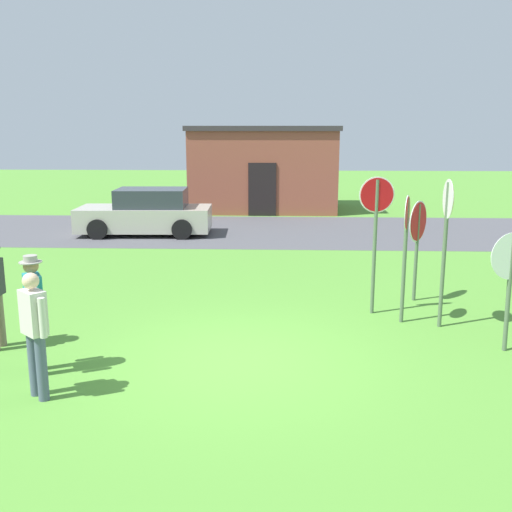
% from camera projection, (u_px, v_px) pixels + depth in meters
% --- Properties ---
extents(ground_plane, '(80.00, 80.00, 0.00)m').
position_uv_depth(ground_plane, '(234.00, 361.00, 9.01)').
color(ground_plane, '#518E33').
extents(street_asphalt, '(60.00, 6.40, 0.01)m').
position_uv_depth(street_asphalt, '(260.00, 231.00, 20.27)').
color(street_asphalt, '#4C4C51').
rests_on(street_asphalt, ground).
extents(building_background, '(6.20, 4.40, 3.52)m').
position_uv_depth(building_background, '(264.00, 168.00, 25.30)').
color(building_background, brown).
rests_on(building_background, ground).
extents(parked_car_on_street, '(4.37, 2.15, 1.51)m').
position_uv_depth(parked_car_on_street, '(146.00, 214.00, 19.44)').
color(parked_car_on_street, '#B7B2A3').
rests_on(parked_car_on_street, ground).
extents(stop_sign_leaning_right, '(0.07, 0.68, 2.62)m').
position_uv_depth(stop_sign_leaning_right, '(446.00, 229.00, 10.18)').
color(stop_sign_leaning_right, '#51664C').
rests_on(stop_sign_leaning_right, ground).
extents(stop_sign_center_cluster, '(0.66, 0.12, 2.60)m').
position_uv_depth(stop_sign_center_cluster, '(376.00, 223.00, 10.95)').
color(stop_sign_center_cluster, '#51664C').
rests_on(stop_sign_center_cluster, ground).
extents(stop_sign_nearest, '(0.21, 0.59, 2.32)m').
position_uv_depth(stop_sign_nearest, '(406.00, 239.00, 10.48)').
color(stop_sign_nearest, '#51664C').
rests_on(stop_sign_nearest, ground).
extents(stop_sign_tallest, '(0.49, 0.69, 2.05)m').
position_uv_depth(stop_sign_tallest, '(418.00, 233.00, 11.85)').
color(stop_sign_tallest, '#51664C').
rests_on(stop_sign_tallest, ground).
extents(stop_sign_rear_left, '(0.72, 0.23, 1.91)m').
position_uv_depth(stop_sign_rear_left, '(511.00, 271.00, 9.18)').
color(stop_sign_rear_left, '#51664C').
rests_on(stop_sign_rear_left, ground).
extents(person_in_blue, '(0.45, 0.41, 1.69)m').
position_uv_depth(person_in_blue, '(35.00, 329.00, 7.60)').
color(person_in_blue, '#4C5670').
rests_on(person_in_blue, ground).
extents(person_in_teal, '(0.37, 0.50, 1.74)m').
position_uv_depth(person_in_teal, '(34.00, 307.00, 8.38)').
color(person_in_teal, '#4C5670').
rests_on(person_in_teal, ground).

